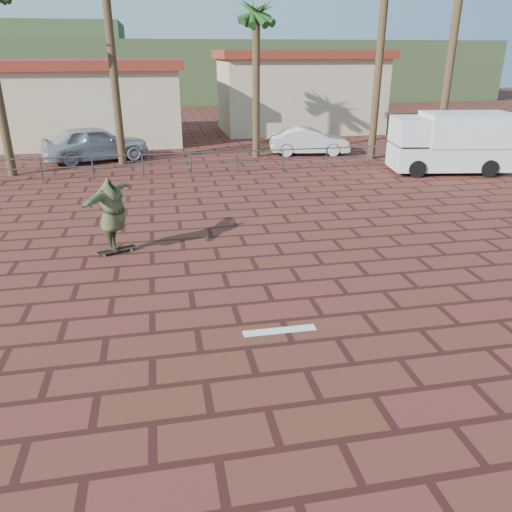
# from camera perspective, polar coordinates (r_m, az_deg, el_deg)

# --- Properties ---
(ground) EXTENTS (120.00, 120.00, 0.00)m
(ground) POSITION_cam_1_polar(r_m,az_deg,el_deg) (10.45, -2.58, -5.58)
(ground) COLOR maroon
(ground) RESTS_ON ground
(paint_stripe) EXTENTS (1.40, 0.22, 0.01)m
(paint_stripe) POSITION_cam_1_polar(r_m,az_deg,el_deg) (9.54, 2.72, -8.50)
(paint_stripe) COLOR white
(paint_stripe) RESTS_ON ground
(guardrail) EXTENTS (24.06, 0.06, 1.00)m
(guardrail) POSITION_cam_1_polar(r_m,az_deg,el_deg) (21.60, -7.48, 10.88)
(guardrail) COLOR #47494F
(guardrail) RESTS_ON ground
(palm_center) EXTENTS (2.40, 2.40, 7.75)m
(palm_center) POSITION_cam_1_polar(r_m,az_deg,el_deg) (25.16, 0.02, 25.65)
(palm_center) COLOR brown
(palm_center) RESTS_ON ground
(building_west) EXTENTS (12.60, 7.60, 4.50)m
(building_west) POSITION_cam_1_polar(r_m,az_deg,el_deg) (31.61, -20.36, 16.25)
(building_west) COLOR beige
(building_west) RESTS_ON ground
(building_east) EXTENTS (10.60, 6.60, 5.00)m
(building_east) POSITION_cam_1_polar(r_m,az_deg,el_deg) (34.51, 4.90, 18.31)
(building_east) COLOR beige
(building_east) RESTS_ON ground
(hill_front) EXTENTS (70.00, 18.00, 6.00)m
(hill_front) POSITION_cam_1_polar(r_m,az_deg,el_deg) (59.20, -10.38, 20.13)
(hill_front) COLOR #384C28
(hill_front) RESTS_ON ground
(longboard) EXTENTS (1.06, 0.63, 0.10)m
(longboard) POSITION_cam_1_polar(r_m,az_deg,el_deg) (13.54, -15.65, 0.67)
(longboard) COLOR olive
(longboard) RESTS_ON ground
(skateboarder) EXTENTS (1.49, 2.39, 1.89)m
(skateboarder) POSITION_cam_1_polar(r_m,az_deg,el_deg) (13.23, -16.08, 4.56)
(skateboarder) COLOR #454A28
(skateboarder) RESTS_ON longboard
(campervan) EXTENTS (5.13, 2.80, 2.52)m
(campervan) POSITION_cam_1_polar(r_m,az_deg,el_deg) (23.46, 21.38, 12.09)
(campervan) COLOR silver
(campervan) RESTS_ON ground
(car_silver) EXTENTS (5.28, 3.35, 1.67)m
(car_silver) POSITION_cam_1_polar(r_m,az_deg,el_deg) (25.65, -17.89, 12.17)
(car_silver) COLOR #AAADB1
(car_silver) RESTS_ON ground
(car_white) EXTENTS (4.17, 1.97, 1.32)m
(car_white) POSITION_cam_1_polar(r_m,az_deg,el_deg) (26.23, 6.13, 12.90)
(car_white) COLOR silver
(car_white) RESTS_ON ground
(street_sign) EXTENTS (0.49, 0.23, 2.51)m
(street_sign) POSITION_cam_1_polar(r_m,az_deg,el_deg) (24.89, 20.50, 13.72)
(street_sign) COLOR gray
(street_sign) RESTS_ON ground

